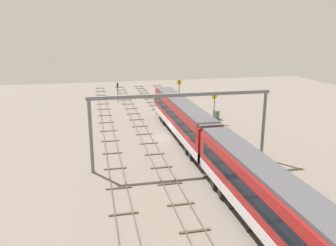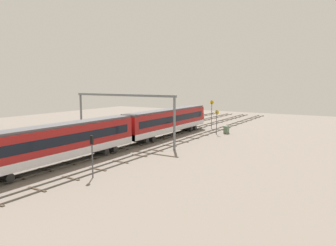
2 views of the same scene
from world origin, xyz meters
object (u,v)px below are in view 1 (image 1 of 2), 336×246
signal_light_trackside_departure (118,89)px  speed_sign_mid_trackside (179,93)px  speed_sign_near_foreground (214,104)px  relay_cabinet (216,115)px  overhead_gantry (182,110)px  train (211,146)px

signal_light_trackside_departure → speed_sign_mid_trackside: bearing=-142.2°
speed_sign_near_foreground → relay_cabinet: (2.10, -1.16, -2.23)m
signal_light_trackside_departure → overhead_gantry: bearing=-173.3°
speed_sign_near_foreground → speed_sign_mid_trackside: size_ratio=0.77×
train → overhead_gantry: 4.77m
overhead_gantry → speed_sign_mid_trackside: 23.44m
relay_cabinet → train: bearing=158.3°
speed_sign_mid_trackside → signal_light_trackside_departure: 15.63m
train → speed_sign_mid_trackside: speed_sign_mid_trackside is taller
train → signal_light_trackside_departure: (37.04, 6.67, -0.06)m
relay_cabinet → speed_sign_mid_trackside: bearing=47.8°
speed_sign_mid_trackside → signal_light_trackside_departure: (12.31, 9.56, -1.18)m
speed_sign_near_foreground → overhead_gantry: bearing=149.4°
speed_sign_mid_trackside → relay_cabinet: (-4.64, -5.11, -3.04)m
signal_light_trackside_departure → relay_cabinet: bearing=-139.1°
relay_cabinet → speed_sign_near_foreground: bearing=151.2°
signal_light_trackside_departure → relay_cabinet: signal_light_trackside_departure is taller
overhead_gantry → speed_sign_near_foreground: 18.78m
speed_sign_mid_trackside → train: bearing=173.3°
speed_sign_mid_trackside → signal_light_trackside_departure: size_ratio=1.53×
overhead_gantry → speed_sign_mid_trackside: bearing=-13.6°
speed_sign_near_foreground → signal_light_trackside_departure: (19.05, 13.52, -0.36)m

